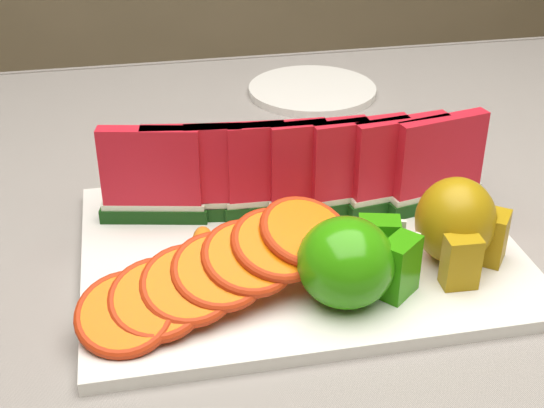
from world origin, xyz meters
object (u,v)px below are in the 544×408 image
Objects in this scene: pear_cluster at (458,224)px; platter at (299,250)px; side_plate at (312,90)px; apple_cluster at (354,262)px.

platter is at bearing 158.04° from pear_cluster.
side_plate is (0.11, 0.40, -0.00)m from platter.
pear_cluster is at bearing 16.19° from apple_cluster.
pear_cluster reaches higher than apple_cluster.
apple_cluster is at bearing -100.15° from side_plate.
platter is 0.41m from side_plate.
side_plate is (-0.02, 0.45, -0.05)m from pear_cluster.
platter is 0.10m from apple_cluster.
platter is 3.44× the size of apple_cluster.
side_plate is (0.09, 0.48, -0.04)m from apple_cluster.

